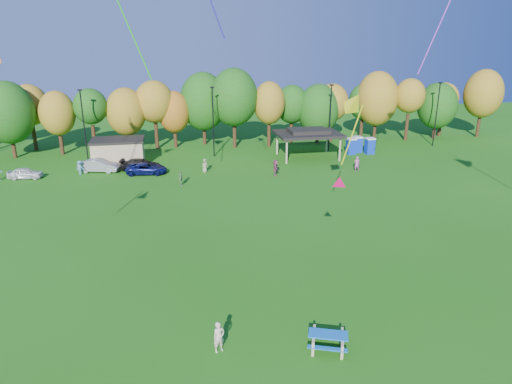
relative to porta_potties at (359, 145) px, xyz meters
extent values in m
plane|color=#19600F|center=(-21.60, -37.81, -1.10)|extent=(160.00, 160.00, 0.00)
cylinder|color=black|center=(-45.35, 6.38, 0.68)|extent=(0.50, 0.50, 3.56)
ellipsoid|color=#144C0F|center=(-45.35, 6.38, 4.84)|extent=(6.62, 6.62, 8.00)
cylinder|color=black|center=(-43.72, 10.44, 0.80)|extent=(0.50, 0.50, 3.79)
ellipsoid|color=olive|center=(-43.72, 10.44, 5.22)|extent=(4.94, 4.94, 5.58)
cylinder|color=black|center=(-39.61, 7.20, 0.57)|extent=(0.50, 0.50, 3.34)
ellipsoid|color=olive|center=(-39.61, 7.20, 4.47)|extent=(4.61, 4.61, 5.88)
cylinder|color=black|center=(-35.32, 7.03, 0.81)|extent=(0.50, 0.50, 3.82)
ellipsoid|color=#144C0F|center=(-35.32, 7.03, 5.26)|extent=(4.43, 4.43, 4.73)
cylinder|color=black|center=(-30.90, 7.69, 0.53)|extent=(0.50, 0.50, 3.25)
ellipsoid|color=olive|center=(-30.90, 7.69, 4.32)|extent=(5.33, 5.33, 6.53)
cylinder|color=black|center=(-27.05, 8.26, 0.88)|extent=(0.50, 0.50, 3.96)
ellipsoid|color=olive|center=(-27.05, 8.26, 5.51)|extent=(5.31, 5.31, 5.82)
cylinder|color=black|center=(-24.45, 8.53, 0.43)|extent=(0.50, 0.50, 3.05)
ellipsoid|color=#995914|center=(-24.45, 8.53, 3.98)|extent=(4.54, 4.54, 5.87)
cylinder|color=black|center=(-20.18, 9.72, 0.79)|extent=(0.50, 0.50, 3.77)
ellipsoid|color=#144C0F|center=(-20.18, 9.72, 5.19)|extent=(6.69, 6.69, 8.35)
cylinder|color=black|center=(-16.14, 6.72, 1.04)|extent=(0.50, 0.50, 4.28)
ellipsoid|color=#144C0F|center=(-16.14, 6.72, 6.04)|extent=(6.64, 6.64, 8.01)
cylinder|color=black|center=(-11.18, 6.40, 0.78)|extent=(0.50, 0.50, 3.76)
ellipsoid|color=olive|center=(-11.18, 6.40, 5.17)|extent=(4.49, 4.49, 6.02)
cylinder|color=black|center=(-7.31, 8.44, 0.62)|extent=(0.50, 0.50, 3.43)
ellipsoid|color=#144C0F|center=(-7.31, 8.44, 4.62)|extent=(4.77, 4.77, 5.63)
cylinder|color=black|center=(-3.49, 7.58, 0.38)|extent=(0.50, 0.50, 2.95)
ellipsoid|color=#144C0F|center=(-3.49, 7.58, 3.83)|extent=(6.14, 6.14, 7.54)
cylinder|color=black|center=(-1.21, 8.05, 0.66)|extent=(0.50, 0.50, 3.52)
ellipsoid|color=olive|center=(-1.21, 8.05, 4.77)|extent=(4.78, 4.78, 5.53)
cylinder|color=black|center=(4.46, 9.70, 0.60)|extent=(0.50, 0.50, 3.39)
ellipsoid|color=#144C0F|center=(4.46, 9.70, 4.55)|extent=(4.54, 4.54, 5.46)
cylinder|color=black|center=(6.10, 8.42, 0.76)|extent=(0.50, 0.50, 3.72)
ellipsoid|color=olive|center=(6.10, 8.42, 5.10)|extent=(6.32, 6.32, 8.24)
cylinder|color=black|center=(10.39, 6.46, 0.93)|extent=(0.50, 0.50, 4.06)
ellipsoid|color=olive|center=(10.39, 6.46, 5.67)|extent=(4.50, 4.50, 5.13)
cylinder|color=black|center=(15.47, 6.99, 0.43)|extent=(0.50, 0.50, 3.05)
ellipsoid|color=#144C0F|center=(15.47, 6.99, 3.99)|extent=(5.97, 5.97, 7.05)
cylinder|color=black|center=(17.39, 8.54, 0.68)|extent=(0.50, 0.50, 3.55)
ellipsoid|color=olive|center=(17.39, 8.54, 4.83)|extent=(4.60, 4.60, 4.99)
cylinder|color=black|center=(22.91, 6.70, 0.94)|extent=(0.50, 0.50, 4.07)
ellipsoid|color=olive|center=(22.91, 6.70, 5.68)|extent=(5.83, 5.83, 7.42)
cylinder|color=black|center=(-35.60, 2.19, 3.40)|extent=(0.16, 0.16, 9.00)
cube|color=black|center=(-35.60, 2.19, 7.90)|extent=(0.50, 0.25, 0.18)
cylinder|color=black|center=(-19.60, 2.19, 3.40)|extent=(0.16, 0.16, 9.00)
cube|color=black|center=(-19.60, 2.19, 7.90)|extent=(0.50, 0.25, 0.18)
cylinder|color=black|center=(-3.60, 2.19, 3.40)|extent=(0.16, 0.16, 9.00)
cube|color=black|center=(-3.60, 2.19, 7.90)|extent=(0.50, 0.25, 0.18)
cylinder|color=black|center=(12.40, 2.19, 3.40)|extent=(0.16, 0.16, 9.00)
cube|color=black|center=(12.40, 2.19, 7.90)|extent=(0.50, 0.25, 0.18)
cube|color=tan|center=(-31.60, 0.19, 0.40)|extent=(6.00, 4.00, 3.00)
cube|color=black|center=(-31.60, 0.19, 2.03)|extent=(6.30, 4.30, 0.25)
cylinder|color=tan|center=(-11.10, -3.31, 0.40)|extent=(0.24, 0.24, 3.00)
cylinder|color=tan|center=(-4.10, -3.31, 0.40)|extent=(0.24, 0.24, 3.00)
cylinder|color=tan|center=(-11.10, 1.69, 0.40)|extent=(0.24, 0.24, 3.00)
cylinder|color=tan|center=(-4.10, 1.69, 0.40)|extent=(0.24, 0.24, 3.00)
cube|color=black|center=(-7.60, -0.81, 2.05)|extent=(8.20, 6.20, 0.35)
cube|color=black|center=(-7.60, -0.81, 2.45)|extent=(5.00, 3.50, 0.45)
cube|color=#0D31B0|center=(-1.30, -0.23, -0.10)|extent=(1.10, 1.10, 2.00)
cube|color=silver|center=(-1.30, -0.23, 0.99)|extent=(1.15, 1.15, 0.18)
cube|color=#0D31B0|center=(0.00, 0.69, -0.10)|extent=(1.10, 1.10, 2.00)
cube|color=silver|center=(0.00, 0.69, 0.99)|extent=(1.15, 1.15, 0.18)
cube|color=#0D31B0|center=(1.30, -0.46, -0.10)|extent=(1.10, 1.10, 2.00)
cube|color=silver|center=(1.30, -0.46, 0.99)|extent=(1.15, 1.15, 0.18)
cube|color=tan|center=(-18.91, -38.28, -0.71)|extent=(0.68, 1.52, 0.78)
cube|color=tan|center=(-17.59, -38.79, -0.71)|extent=(0.68, 1.52, 0.78)
cube|color=blue|center=(-18.25, -38.53, -0.28)|extent=(2.12, 1.46, 0.07)
cube|color=blue|center=(-18.49, -39.17, -0.62)|extent=(1.93, 0.95, 0.05)
cube|color=blue|center=(-18.01, -37.90, -0.62)|extent=(1.93, 0.95, 0.05)
imported|color=beige|center=(-23.66, -37.69, -0.28)|extent=(0.69, 0.57, 1.64)
imported|color=silver|center=(-41.42, -3.92, -0.47)|extent=(3.79, 1.78, 1.25)
imported|color=gray|center=(-33.64, -2.63, -0.33)|extent=(4.90, 2.71, 1.53)
imported|color=#0E1354|center=(-28.16, -4.67, -0.46)|extent=(4.84, 2.65, 1.28)
imported|color=black|center=(-28.85, -2.99, -0.41)|extent=(4.98, 2.54, 1.38)
imported|color=#983F63|center=(-13.69, -8.15, -0.17)|extent=(0.98, 1.81, 1.86)
imported|color=#AD5294|center=(-3.92, -8.39, -0.18)|extent=(0.71, 0.51, 1.83)
imported|color=teal|center=(-35.63, -3.42, -0.28)|extent=(1.22, 1.07, 1.63)
imported|color=#658A55|center=(-24.45, -10.02, -0.25)|extent=(0.44, 1.00, 1.69)
imported|color=gray|center=(-21.48, -5.33, -0.28)|extent=(0.95, 0.85, 1.63)
cone|color=yellow|center=(-11.82, -24.74, 9.32)|extent=(2.31, 2.61, 2.12)
cylinder|color=yellow|center=(-12.40, -26.12, 7.07)|extent=(0.79, 1.70, 4.73)
cylinder|color=#221B94|center=(-21.71, -21.99, 15.66)|extent=(1.46, 0.14, 3.79)
cylinder|color=#1DBD19|center=(-27.58, -23.06, 14.32)|extent=(2.45, 0.64, 6.61)
cylinder|color=purple|center=(-3.94, -22.09, 14.80)|extent=(2.83, 0.24, 7.55)
cone|color=#EB0D60|center=(-16.51, -34.47, 6.48)|extent=(1.16, 1.35, 1.13)
camera|label=1|loc=(-25.56, -56.84, 13.82)|focal=32.00mm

